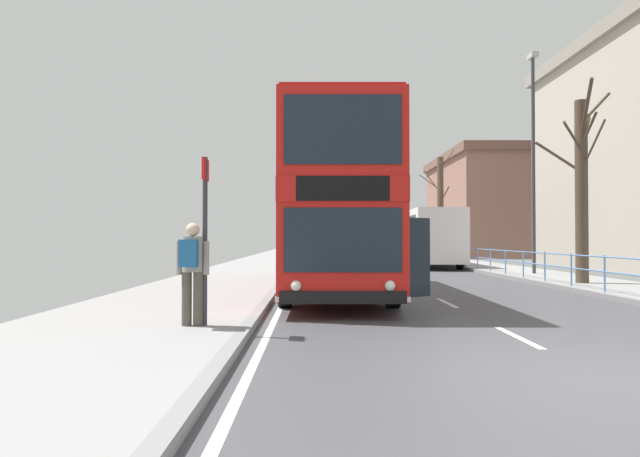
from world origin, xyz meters
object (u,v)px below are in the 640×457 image
Objects in this scene: background_bus_far_lane at (426,236)px; bare_tree_far_01 at (440,207)px; double_decker_bus_main at (336,209)px; background_building_00 at (517,205)px; bare_tree_far_00 at (582,185)px; pedestrian_with_backpack at (192,266)px; bus_stop_sign_near at (205,222)px; street_lamp_far_side at (533,148)px.

bare_tree_far_01 is at bearing 70.75° from background_bus_far_lane.
background_building_00 is at bearing 63.02° from double_decker_bus_main.
double_decker_bus_main is 1.77× the size of bare_tree_far_00.
background_bus_far_lane is at bearing 70.08° from pedestrian_with_backpack.
bus_stop_sign_near is at bearing -109.48° from bare_tree_far_01.
street_lamp_far_side is at bearing 39.92° from double_decker_bus_main.
bus_stop_sign_near is at bearing 20.19° from pedestrian_with_backpack.
street_lamp_far_side is 15.42m from bare_tree_far_01.
bare_tree_far_01 is at bearing 70.52° from bus_stop_sign_near.
bare_tree_far_01 is at bearing -128.72° from background_building_00.
background_building_00 is at bearing 64.07° from pedestrian_with_backpack.
bus_stop_sign_near is (-2.39, -6.83, -0.56)m from double_decker_bus_main.
bare_tree_far_00 reaches higher than background_bus_far_lane.
bus_stop_sign_near is at bearing -109.26° from double_decker_bus_main.
background_bus_far_lane is 14.05m from bare_tree_far_00.
bare_tree_far_00 is at bearing 40.52° from bus_stop_sign_near.
bus_stop_sign_near is at bearing -139.48° from bare_tree_far_00.
bus_stop_sign_near is at bearing -127.81° from street_lamp_far_side.
street_lamp_far_side is (10.70, 13.79, 3.43)m from bus_stop_sign_near.
pedestrian_with_backpack is at bearing -128.17° from street_lamp_far_side.
street_lamp_far_side is 1.43× the size of bare_tree_far_00.
bare_tree_far_01 is 15.06m from background_building_00.
bare_tree_far_01 is at bearing 91.50° from street_lamp_far_side.
background_bus_far_lane is 6.03× the size of pedestrian_with_backpack.
bus_stop_sign_near is 0.44× the size of bare_tree_far_00.
bare_tree_far_01 is at bearing 70.45° from double_decker_bus_main.
street_lamp_far_side reaches higher than background_bus_far_lane.
background_bus_far_lane is 7.20m from bare_tree_far_01.
background_bus_far_lane is 24.11m from pedestrian_with_backpack.
street_lamp_far_side is 5.36m from bare_tree_far_00.
background_bus_far_lane is at bearing 99.50° from bare_tree_far_00.
pedestrian_with_backpack is at bearing -109.77° from bare_tree_far_01.
background_bus_far_lane is at bearing 106.93° from street_lamp_far_side.
street_lamp_far_side is at bearing 52.19° from bus_stop_sign_near.
double_decker_bus_main is 16.75m from background_bus_far_lane.
street_lamp_far_side is 28.53m from background_building_00.
street_lamp_far_side is at bearing 51.83° from pedestrian_with_backpack.
pedestrian_with_backpack is at bearing -159.81° from bus_stop_sign_near.
pedestrian_with_backpack is at bearing -110.50° from double_decker_bus_main.
street_lamp_far_side reaches higher than double_decker_bus_main.
double_decker_bus_main is 1.49× the size of bare_tree_far_01.
double_decker_bus_main reaches higher than pedestrian_with_backpack.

